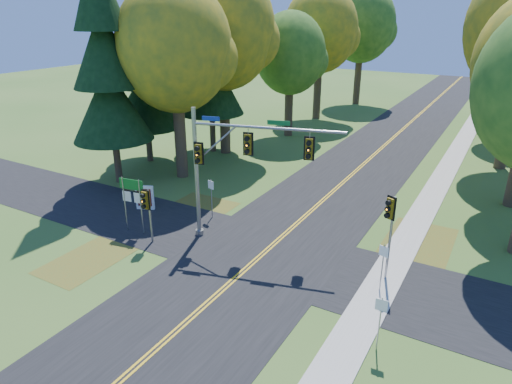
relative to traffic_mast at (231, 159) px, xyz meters
The scene contains 25 objects.
ground 5.76m from the traffic_mast, 47.31° to the right, with size 160.00×160.00×0.00m, color #365C20.
road_main 5.76m from the traffic_mast, 47.31° to the right, with size 8.00×160.00×0.02m, color black.
road_cross 5.22m from the traffic_mast, 11.58° to the right, with size 60.00×6.00×0.02m, color black.
centerline_left 5.71m from the traffic_mast, 48.59° to the right, with size 0.10×160.00×0.01m, color gold.
centerline_right 5.78m from the traffic_mast, 46.08° to the right, with size 0.10×160.00×0.01m, color gold.
sidewalk_east 9.98m from the traffic_mast, 16.22° to the right, with size 1.60×160.00×0.06m, color #9E998E.
leaf_patch_w_near 6.49m from the traffic_mast, 160.05° to the left, with size 4.00×6.00×0.00m, color brown.
leaf_patch_e 10.81m from the traffic_mast, 21.28° to the left, with size 3.50×8.00×0.00m, color brown.
leaf_patch_w_far 8.89m from the traffic_mast, 133.71° to the right, with size 3.00×5.00×0.00m, color brown.
tree_w_a 12.21m from the traffic_mast, 142.00° to the left, with size 8.00×8.00×14.15m.
tree_w_b 17.68m from the traffic_mast, 124.35° to the left, with size 8.60×8.60×15.38m.
tree_w_c 23.40m from the traffic_mast, 108.27° to the left, with size 6.80×6.80×11.91m.
tree_w_d 32.11m from the traffic_mast, 104.33° to the left, with size 8.20×8.20×14.56m.
tree_w_e 42.49m from the traffic_mast, 99.08° to the left, with size 8.40×8.40×14.97m.
pine_a 13.50m from the traffic_mast, 163.88° to the left, with size 5.60×5.60×19.48m.
pine_b 16.53m from the traffic_mast, 148.13° to the left, with size 5.60×5.60×17.31m.
pine_c 17.98m from the traffic_mast, 128.39° to the left, with size 5.60×5.60×20.56m.
traffic_mast is the anchor object (origin of this frame).
east_signal_pole 8.51m from the traffic_mast, ahead, with size 0.47×0.57×4.29m.
ped_signal_pole 5.08m from the traffic_mast, 143.82° to the right, with size 0.50×0.58×3.18m.
route_sign_cluster 6.20m from the traffic_mast, 160.15° to the right, with size 1.52×0.28×3.27m.
info_kiosk 8.07m from the traffic_mast, behind, with size 1.13×0.63×1.61m.
reg_sign_e_north 9.10m from the traffic_mast, ahead, with size 0.44×0.17×2.38m.
reg_sign_e_south 11.08m from the traffic_mast, 26.77° to the right, with size 0.45×0.08×2.34m.
reg_sign_w 4.38m from the traffic_mast, 145.69° to the left, with size 0.47×0.15×2.48m.
Camera 1 is at (10.13, -16.49, 11.94)m, focal length 32.00 mm.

